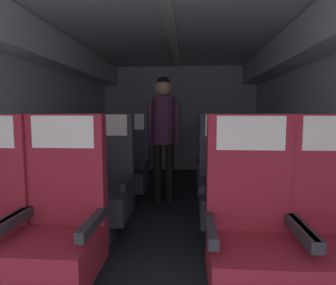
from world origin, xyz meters
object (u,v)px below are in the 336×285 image
(seat_b_right_window, at_px, (227,190))
(seat_c_right_window, at_px, (217,169))
(seat_c_left_aisle, at_px, (128,168))
(seat_b_right_aisle, at_px, (282,191))
(seat_c_right_aisle, at_px, (257,169))
(seat_a_left_aisle, at_px, (59,228))
(seat_b_left_window, at_px, (53,186))
(seat_b_left_aisle, at_px, (105,187))
(seat_c_left_window, at_px, (90,167))
(flight_attendant, at_px, (164,125))
(seat_a_right_window, at_px, (251,236))

(seat_b_right_window, bearing_deg, seat_c_right_window, 89.96)
(seat_b_right_window, xyz_separation_m, seat_c_left_aisle, (-1.12, 0.97, 0.00))
(seat_b_right_aisle, relative_size, seat_c_right_aisle, 1.00)
(seat_a_left_aisle, height_order, seat_c_right_aisle, same)
(seat_a_left_aisle, xyz_separation_m, seat_b_left_window, (-0.50, 0.96, 0.00))
(seat_b_left_aisle, relative_size, seat_c_left_window, 1.00)
(seat_b_left_window, bearing_deg, seat_c_right_window, 30.91)
(seat_b_right_window, bearing_deg, seat_b_left_window, -180.00)
(seat_b_left_window, xyz_separation_m, seat_b_right_window, (1.62, 0.00, 0.00))
(seat_b_left_aisle, bearing_deg, flight_attendant, 69.02)
(seat_a_right_window, distance_m, seat_b_left_window, 1.91)
(seat_b_right_window, bearing_deg, seat_c_left_window, 148.68)
(seat_c_left_window, height_order, seat_c_right_aisle, same)
(seat_a_right_window, distance_m, flight_attendant, 2.31)
(flight_attendant, bearing_deg, seat_b_right_aisle, -47.23)
(seat_b_left_window, xyz_separation_m, seat_b_right_aisle, (2.11, 0.01, 0.00))
(seat_b_left_aisle, xyz_separation_m, seat_b_right_aisle, (1.62, 0.01, 0.00))
(seat_c_left_window, distance_m, seat_c_right_window, 1.62)
(seat_a_right_window, bearing_deg, seat_b_right_aisle, 64.29)
(seat_b_right_aisle, distance_m, flight_attendant, 1.73)
(seat_c_right_window, bearing_deg, seat_c_left_window, 179.59)
(seat_a_left_aisle, relative_size, seat_c_right_aisle, 1.00)
(seat_c_left_window, height_order, seat_c_right_window, same)
(seat_b_left_window, height_order, flight_attendant, flight_attendant)
(seat_b_left_aisle, height_order, seat_c_left_window, same)
(seat_a_left_aisle, xyz_separation_m, seat_b_right_aisle, (1.61, 0.97, 0.00))
(seat_a_right_window, height_order, seat_c_right_aisle, same)
(seat_b_right_window, bearing_deg, seat_a_right_window, -89.22)
(seat_c_right_aisle, bearing_deg, seat_c_left_window, 179.94)
(seat_c_left_window, distance_m, seat_c_right_aisle, 2.11)
(flight_attendant, bearing_deg, seat_a_left_aisle, -104.29)
(seat_a_right_window, relative_size, seat_c_right_aisle, 1.00)
(seat_a_right_window, bearing_deg, seat_b_left_window, 149.25)
(seat_b_left_window, xyz_separation_m, flight_attendant, (0.94, 1.17, 0.53))
(seat_c_left_window, height_order, flight_attendant, flight_attendant)
(seat_a_right_window, bearing_deg, seat_a_left_aisle, 179.04)
(seat_b_left_window, distance_m, seat_b_left_aisle, 0.50)
(seat_c_left_aisle, distance_m, flight_attendant, 0.71)
(seat_c_left_window, distance_m, seat_c_left_aisle, 0.50)
(seat_b_right_window, distance_m, seat_c_right_aisle, 1.10)
(seat_b_left_aisle, xyz_separation_m, seat_c_right_aisle, (1.61, 0.98, 0.00))
(seat_b_left_window, distance_m, seat_c_right_window, 1.89)
(seat_b_left_window, xyz_separation_m, seat_c_left_window, (0.01, 0.98, 0.00))
(seat_b_left_aisle, xyz_separation_m, seat_c_left_aisle, (0.01, 0.97, 0.00))
(seat_b_left_aisle, xyz_separation_m, flight_attendant, (0.45, 1.16, 0.53))
(seat_a_left_aisle, bearing_deg, seat_a_right_window, -0.96)
(seat_b_right_aisle, bearing_deg, seat_c_left_window, 155.19)
(seat_b_left_aisle, bearing_deg, seat_c_left_aisle, 89.56)
(seat_c_left_aisle, height_order, seat_c_right_window, same)
(seat_b_left_aisle, height_order, seat_c_right_aisle, same)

